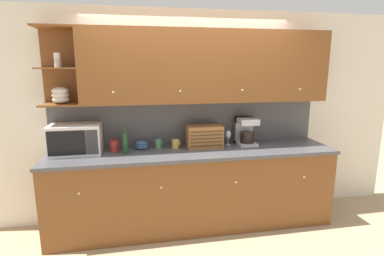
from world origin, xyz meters
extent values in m
plane|color=tan|center=(0.00, 0.00, 0.00)|extent=(24.00, 24.00, 0.00)
cube|color=silver|center=(0.00, 0.03, 1.30)|extent=(5.74, 0.06, 2.60)
cube|color=brown|center=(0.00, -0.33, 0.46)|extent=(3.34, 0.66, 0.92)
cube|color=#4C4C51|center=(0.00, -0.34, 0.94)|extent=(3.36, 0.69, 0.04)
sphere|color=white|center=(-1.25, -0.67, 0.66)|extent=(0.03, 0.03, 0.03)
sphere|color=white|center=(-0.42, -0.67, 0.66)|extent=(0.03, 0.03, 0.03)
sphere|color=white|center=(0.42, -0.67, 0.66)|extent=(0.03, 0.03, 0.03)
sphere|color=white|center=(1.25, -0.67, 0.66)|extent=(0.03, 0.03, 0.03)
cube|color=#4C4C51|center=(0.00, -0.01, 1.23)|extent=(3.34, 0.01, 0.55)
cube|color=brown|center=(0.21, -0.17, 1.93)|extent=(2.92, 0.34, 0.84)
cube|color=brown|center=(-1.46, -0.01, 1.93)|extent=(0.42, 0.02, 0.84)
cube|color=brown|center=(-1.46, -0.17, 1.52)|extent=(0.42, 0.34, 0.02)
cube|color=brown|center=(-1.46, -0.17, 1.91)|extent=(0.42, 0.34, 0.02)
cube|color=brown|center=(-1.46, -0.17, 2.33)|extent=(0.42, 0.34, 0.02)
sphere|color=white|center=(-0.89, -0.35, 1.66)|extent=(0.03, 0.03, 0.03)
sphere|color=white|center=(-0.16, -0.35, 1.66)|extent=(0.03, 0.03, 0.03)
sphere|color=white|center=(0.58, -0.35, 1.66)|extent=(0.03, 0.03, 0.03)
sphere|color=white|center=(1.31, -0.35, 1.66)|extent=(0.03, 0.03, 0.03)
ellipsoid|color=silver|center=(-1.46, -0.17, 1.57)|extent=(0.18, 0.18, 0.08)
ellipsoid|color=silver|center=(-1.46, -0.17, 1.62)|extent=(0.18, 0.18, 0.08)
ellipsoid|color=silver|center=(-1.46, -0.17, 1.66)|extent=(0.18, 0.18, 0.08)
cylinder|color=silver|center=(-1.46, -0.17, 1.95)|extent=(0.07, 0.07, 0.08)
cylinder|color=silver|center=(-1.46, -0.17, 2.03)|extent=(0.07, 0.07, 0.08)
cube|color=silver|center=(-1.33, -0.21, 1.12)|extent=(0.56, 0.37, 0.34)
cube|color=black|center=(-1.39, -0.40, 1.12)|extent=(0.39, 0.01, 0.27)
cube|color=#2D2D33|center=(-1.13, -0.40, 1.12)|extent=(0.12, 0.01, 0.27)
cylinder|color=#B22D28|center=(-0.91, -0.20, 1.02)|extent=(0.10, 0.10, 0.13)
cylinder|color=maroon|center=(-0.91, -0.20, 1.09)|extent=(0.11, 0.11, 0.01)
cylinder|color=#19381E|center=(-0.79, -0.32, 1.06)|extent=(0.07, 0.07, 0.21)
sphere|color=#19381E|center=(-0.79, -0.32, 1.16)|extent=(0.07, 0.07, 0.07)
cylinder|color=#19381E|center=(-0.79, -0.32, 1.22)|extent=(0.03, 0.03, 0.07)
ellipsoid|color=#3D5B93|center=(-0.61, -0.14, 0.98)|extent=(0.17, 0.17, 0.04)
ellipsoid|color=#3D5B93|center=(-0.61, -0.14, 1.00)|extent=(0.16, 0.16, 0.04)
ellipsoid|color=#3D5B93|center=(-0.61, -0.14, 1.03)|extent=(0.15, 0.15, 0.04)
cylinder|color=#4C845B|center=(-0.40, -0.15, 1.01)|extent=(0.08, 0.08, 0.11)
torus|color=#4C845B|center=(-0.36, -0.15, 1.01)|extent=(0.01, 0.07, 0.07)
cylinder|color=gold|center=(-0.20, -0.19, 1.01)|extent=(0.09, 0.09, 0.10)
torus|color=gold|center=(-0.15, -0.19, 1.01)|extent=(0.01, 0.07, 0.07)
cube|color=#996033|center=(0.16, -0.20, 1.09)|extent=(0.43, 0.25, 0.27)
cube|color=#54351C|center=(0.16, -0.33, 1.00)|extent=(0.40, 0.01, 0.02)
cube|color=#54351C|center=(0.16, -0.33, 1.05)|extent=(0.40, 0.01, 0.02)
cube|color=#54351C|center=(0.16, -0.33, 1.09)|extent=(0.40, 0.01, 0.02)
cube|color=#54351C|center=(0.16, -0.33, 1.13)|extent=(0.40, 0.01, 0.02)
cube|color=#54351C|center=(0.16, -0.33, 1.17)|extent=(0.40, 0.01, 0.02)
cylinder|color=silver|center=(0.47, -0.16, 0.96)|extent=(0.06, 0.06, 0.01)
cylinder|color=silver|center=(0.47, -0.16, 1.00)|extent=(0.01, 0.01, 0.07)
ellipsoid|color=silver|center=(0.47, -0.16, 1.09)|extent=(0.07, 0.07, 0.11)
cube|color=#B7B7BC|center=(0.71, -0.19, 0.97)|extent=(0.23, 0.27, 0.03)
cylinder|color=black|center=(0.71, -0.21, 1.05)|extent=(0.17, 0.17, 0.14)
cube|color=#B7B7BC|center=(0.71, -0.09, 1.13)|extent=(0.23, 0.06, 0.34)
cube|color=#B7B7BC|center=(0.71, -0.19, 1.26)|extent=(0.23, 0.27, 0.07)
camera|label=1|loc=(-0.65, -3.67, 1.94)|focal=28.00mm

